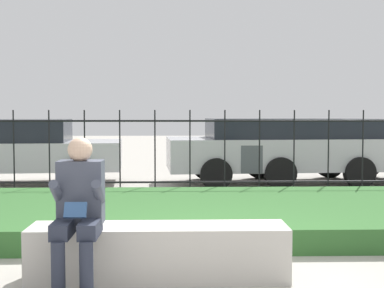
{
  "coord_description": "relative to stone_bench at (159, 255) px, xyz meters",
  "views": [
    {
      "loc": [
        -0.23,
        -4.73,
        1.49
      ],
      "look_at": [
        0.01,
        3.44,
        1.01
      ],
      "focal_mm": 50.0,
      "sensor_mm": 36.0,
      "label": 1
    }
  ],
  "objects": [
    {
      "name": "car_parked_left",
      "position": [
        -3.12,
        6.44,
        0.51
      ],
      "size": [
        4.25,
        2.12,
        1.35
      ],
      "rotation": [
        0.0,
        0.0,
        0.08
      ],
      "color": "#B7B7BC",
      "rests_on": "ground_plane"
    },
    {
      "name": "stone_bench",
      "position": [
        0.0,
        0.0,
        0.0
      ],
      "size": [
        2.3,
        0.49,
        0.48
      ],
      "color": "beige",
      "rests_on": "ground_plane"
    },
    {
      "name": "iron_fence",
      "position": [
        0.39,
        4.33,
        0.59
      ],
      "size": [
        8.92,
        0.03,
        1.54
      ],
      "color": "black",
      "rests_on": "ground_plane"
    },
    {
      "name": "ground_plane",
      "position": [
        0.39,
        0.0,
        -0.22
      ],
      "size": [
        60.0,
        60.0,
        0.0
      ],
      "primitive_type": "plane",
      "color": "#A8A399"
    },
    {
      "name": "person_seated_reader",
      "position": [
        -0.66,
        -0.28,
        0.49
      ],
      "size": [
        0.42,
        0.73,
        1.28
      ],
      "color": "black",
      "rests_on": "ground_plane"
    },
    {
      "name": "car_parked_center",
      "position": [
        2.25,
        6.44,
        0.52
      ],
      "size": [
        4.73,
        2.14,
        1.37
      ],
      "rotation": [
        0.0,
        0.0,
        0.06
      ],
      "color": "#B7B7BC",
      "rests_on": "ground_plane"
    },
    {
      "name": "grass_berm",
      "position": [
        0.39,
        2.32,
        -0.08
      ],
      "size": [
        10.92,
        3.24,
        0.28
      ],
      "color": "#33662D",
      "rests_on": "ground_plane"
    },
    {
      "name": "car_parked_right",
      "position": [
        3.34,
        6.54,
        0.51
      ],
      "size": [
        4.26,
        2.18,
        1.36
      ],
      "rotation": [
        0.0,
        0.0,
        0.08
      ],
      "color": "#4C5156",
      "rests_on": "ground_plane"
    }
  ]
}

